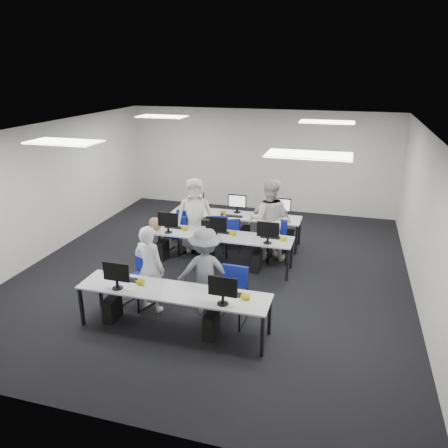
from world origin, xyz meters
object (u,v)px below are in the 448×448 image
(chair_3, at_px, (219,243))
(chair_7, at_px, (270,245))
(desk_mid, at_px, (219,237))
(photographer, at_px, (205,271))
(chair_5, at_px, (189,234))
(student_2, at_px, (195,215))
(chair_2, at_px, (176,241))
(chair_0, at_px, (139,289))
(student_0, at_px, (150,269))
(chair_6, at_px, (231,240))
(chair_1, at_px, (232,306))
(student_1, at_px, (269,219))
(chair_4, at_px, (277,249))
(student_3, at_px, (270,222))
(desk_front, at_px, (173,293))

(chair_3, xyz_separation_m, chair_7, (1.17, 0.23, -0.00))
(desk_mid, distance_m, chair_3, 0.73)
(chair_7, bearing_deg, photographer, -110.97)
(chair_5, bearing_deg, photographer, -56.38)
(student_2, xyz_separation_m, photographer, (1.12, -2.59, -0.09))
(chair_2, xyz_separation_m, student_2, (0.39, 0.24, 0.61))
(chair_0, height_order, student_0, student_0)
(chair_3, relative_size, photographer, 0.56)
(chair_6, distance_m, chair_7, 0.97)
(chair_0, distance_m, chair_3, 2.68)
(chair_1, bearing_deg, chair_3, 113.68)
(student_0, height_order, student_1, student_1)
(chair_5, xyz_separation_m, student_2, (0.24, -0.24, 0.58))
(chair_0, height_order, chair_4, chair_0)
(chair_4, bearing_deg, photographer, -117.92)
(chair_6, relative_size, photographer, 0.53)
(chair_5, bearing_deg, chair_3, -14.21)
(chair_1, bearing_deg, chair_5, 124.48)
(student_1, bearing_deg, chair_6, -17.08)
(student_0, bearing_deg, desk_mid, -97.73)
(chair_7, distance_m, student_3, 0.56)
(chair_3, relative_size, student_2, 0.50)
(student_0, bearing_deg, chair_5, -73.35)
(student_2, bearing_deg, chair_6, -6.05)
(chair_1, relative_size, photographer, 0.62)
(chair_2, bearing_deg, chair_6, 29.63)
(chair_4, bearing_deg, desk_mid, -162.06)
(student_2, relative_size, photographer, 1.11)
(desk_mid, height_order, student_2, student_2)
(desk_front, distance_m, student_1, 3.47)
(student_1, height_order, student_3, student_1)
(chair_0, xyz_separation_m, chair_7, (1.92, 2.80, -0.03))
(student_2, distance_m, photographer, 2.82)
(chair_3, relative_size, student_3, 0.53)
(chair_4, distance_m, student_1, 0.70)
(desk_mid, height_order, student_3, student_3)
(chair_2, bearing_deg, student_0, -69.07)
(chair_4, distance_m, chair_6, 1.20)
(desk_front, distance_m, student_2, 3.39)
(chair_0, relative_size, student_0, 0.60)
(chair_0, height_order, chair_3, chair_0)
(student_1, bearing_deg, chair_0, 48.91)
(chair_3, xyz_separation_m, chair_6, (0.21, 0.32, -0.01))
(chair_1, xyz_separation_m, student_3, (0.10, 2.96, 0.52))
(chair_1, xyz_separation_m, chair_4, (0.33, 2.71, -0.02))
(chair_6, bearing_deg, chair_2, -179.83)
(chair_2, height_order, chair_3, chair_3)
(chair_4, bearing_deg, desk_front, -119.29)
(desk_front, height_order, chair_1, chair_1)
(desk_front, distance_m, chair_0, 1.18)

